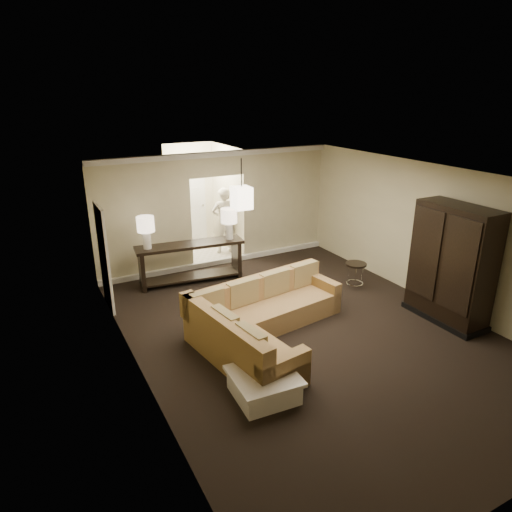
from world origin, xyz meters
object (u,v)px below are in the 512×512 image
sectional_sofa (262,320)px  coffee_table (264,385)px  console_table (191,259)px  person (224,217)px  armoire (451,267)px  drink_table (356,270)px

sectional_sofa → coffee_table: 1.62m
console_table → person: 2.17m
sectional_sofa → armoire: armoire is taller
person → sectional_sofa: bearing=82.4°
armoire → person: armoire is taller
coffee_table → console_table: bearing=82.9°
armoire → person: bearing=111.4°
coffee_table → person: person is taller
sectional_sofa → person: bearing=65.6°
sectional_sofa → coffee_table: (-0.75, -1.43, -0.17)m
drink_table → person: (-1.59, 3.50, 0.57)m
console_table → sectional_sofa: bearing=-79.3°
person → armoire: bearing=120.0°
coffee_table → person: size_ratio=0.49×
coffee_table → console_table: (0.55, 4.40, 0.36)m
sectional_sofa → drink_table: 3.05m
armoire → coffee_table: bearing=-174.2°
coffee_table → armoire: bearing=5.8°
coffee_table → drink_table: 4.37m
drink_table → person: person is taller
armoire → sectional_sofa: bearing=163.7°
coffee_table → armoire: size_ratio=0.43×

